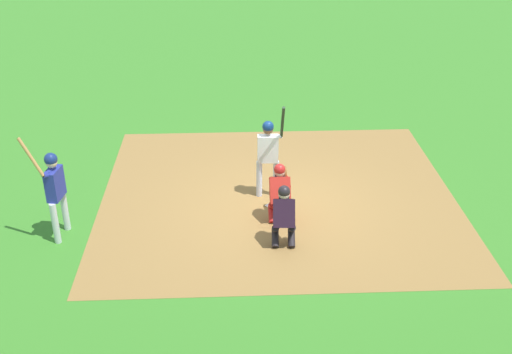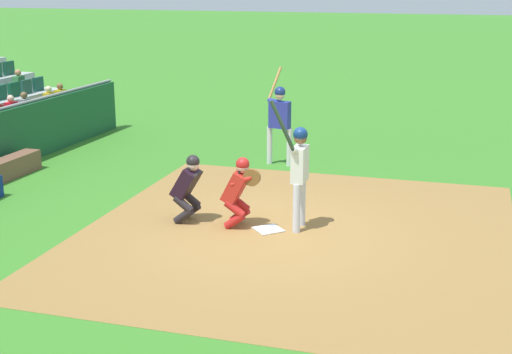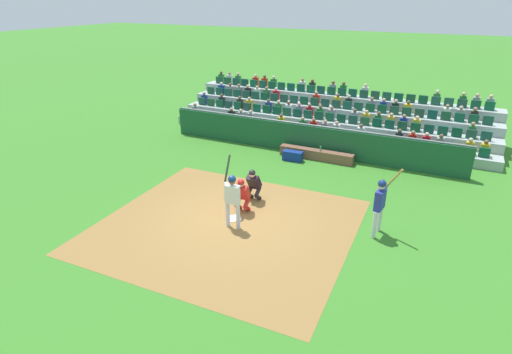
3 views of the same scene
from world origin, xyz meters
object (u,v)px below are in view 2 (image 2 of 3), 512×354
Objects in this scene: catcher_crouching at (239,188)px; on_deck_batter at (279,116)px; batter_at_plate at (299,166)px; home_plate_umpire at (188,185)px; home_plate_marker at (268,229)px.

on_deck_batter is (-4.42, -0.58, 0.44)m from catcher_crouching.
batter_at_plate reaches higher than on_deck_batter.
catcher_crouching is 0.57× the size of on_deck_batter.
batter_at_plate is 2.03m from home_plate_umpire.
home_plate_marker is 4.71m from on_deck_batter.
on_deck_batter is at bearing 175.30° from home_plate_umpire.
home_plate_marker is at bearing 14.20° from on_deck_batter.
home_plate_marker is 1.23m from batter_at_plate.
home_plate_marker is at bearing -64.54° from batter_at_plate.
on_deck_batter is (-4.44, 0.37, 0.47)m from home_plate_umpire.
home_plate_umpire is at bearing -83.15° from batter_at_plate.
home_plate_marker is 0.88m from catcher_crouching.
catcher_crouching is at bearing 91.53° from home_plate_umpire.
batter_at_plate is 1.83× the size of home_plate_umpire.
catcher_crouching is at bearing -78.35° from batter_at_plate.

